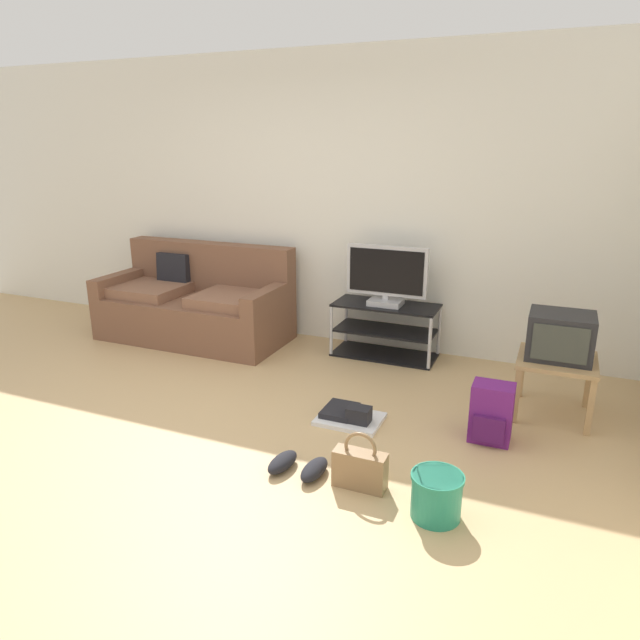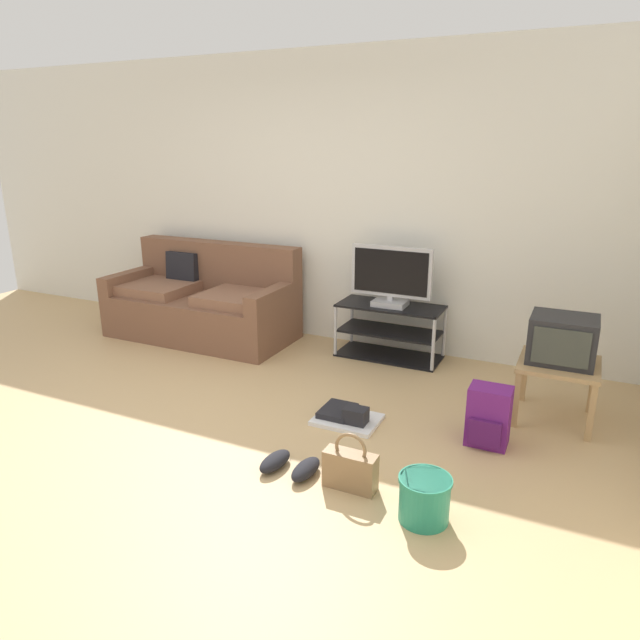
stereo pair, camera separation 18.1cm
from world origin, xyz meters
name	(u,v)px [view 2 (the right image)]	position (x,y,z in m)	size (l,w,h in m)	color
ground_plane	(164,444)	(0.00, 0.00, -0.01)	(9.00, 9.80, 0.02)	tan
wall_back	(322,201)	(0.00, 2.45, 1.35)	(9.00, 0.10, 2.70)	silver
couch	(204,303)	(-1.08, 1.93, 0.34)	(1.85, 0.87, 0.92)	brown
tv_stand	(390,331)	(0.82, 2.14, 0.25)	(0.94, 0.42, 0.49)	black
flat_tv	(391,277)	(0.82, 2.12, 0.76)	(0.73, 0.22, 0.53)	#B2B2B7
side_table	(558,371)	(2.28, 1.46, 0.37)	(0.53, 0.53, 0.43)	tan
crt_tv	(562,339)	(2.28, 1.48, 0.59)	(0.43, 0.37, 0.32)	#232326
backpack	(489,417)	(1.92, 0.90, 0.20)	(0.26, 0.26, 0.40)	#661E70
handbag	(350,469)	(1.30, 0.05, 0.12)	(0.31, 0.11, 0.35)	olive
cleaning_bucket	(424,497)	(1.76, -0.05, 0.13)	(0.28, 0.28, 0.25)	#238466
sneakers_pair	(290,465)	(0.92, 0.05, 0.05)	(0.35, 0.28, 0.09)	black
floor_tray	(346,416)	(0.97, 0.79, 0.04)	(0.45, 0.35, 0.14)	silver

